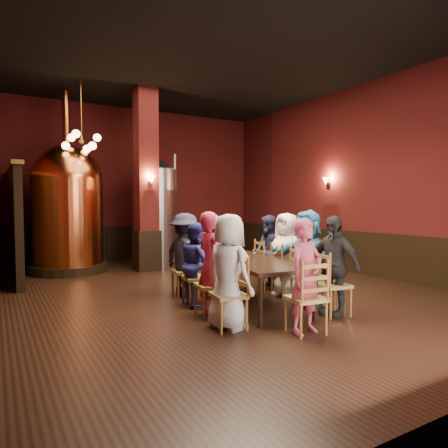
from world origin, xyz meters
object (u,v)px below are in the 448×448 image
person_1 (211,264)px  rose_vase (236,243)px  steel_vessel (156,209)px  person_0 (228,272)px  copper_kettle (68,207)px  dining_table (252,263)px  person_2 (197,264)px

person_1 → rose_vase: bearing=-49.2°
steel_vessel → person_0: bearing=-101.5°
steel_vessel → rose_vase: size_ratio=9.69×
copper_kettle → steel_vessel: 2.38m
dining_table → person_0: (-0.98, -0.88, 0.08)m
person_0 → person_1: bearing=-20.1°
person_0 → steel_vessel: (1.24, 6.08, 0.74)m
rose_vase → person_1: bearing=-136.5°
person_2 → person_0: bearing=-174.1°
dining_table → person_0: 1.32m
rose_vase → steel_vessel: bearing=89.1°
copper_kettle → person_2: bearing=-73.8°
person_1 → steel_vessel: size_ratio=0.51×
person_0 → copper_kettle: copper_kettle is taller
dining_table → rose_vase: (0.19, 0.81, 0.27)m
person_2 → steel_vessel: steel_vessel is taller
copper_kettle → steel_vessel: copper_kettle is taller
dining_table → person_2: size_ratio=1.84×
dining_table → rose_vase: 0.87m
person_1 → rose_vase: (1.08, 1.02, 0.18)m
person_0 → rose_vase: 2.06m
dining_table → person_2: person_2 is taller
copper_kettle → steel_vessel: bearing=7.3°
dining_table → person_1: (-0.89, -0.21, 0.09)m
steel_vessel → dining_table: bearing=-92.9°
person_1 → copper_kettle: 5.32m
dining_table → person_1: 0.92m
person_0 → rose_vase: (1.17, 1.69, 0.18)m
person_2 → copper_kettle: copper_kettle is taller
copper_kettle → steel_vessel: (2.36, 0.30, -0.08)m
person_0 → person_2: size_ratio=1.13×
steel_vessel → person_1: bearing=-102.0°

